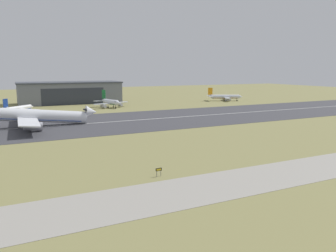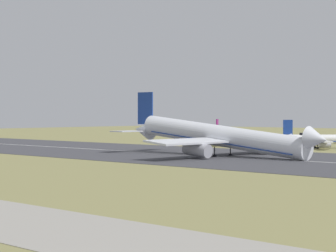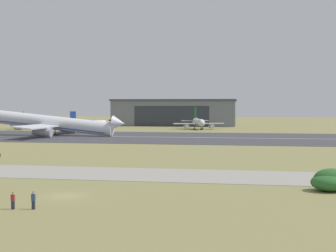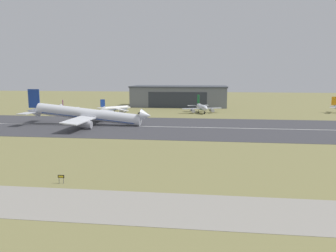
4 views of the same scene
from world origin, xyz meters
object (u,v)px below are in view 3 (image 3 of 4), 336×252
(airplane_parked_far_east, at_px, (90,123))
(spectator_left, at_px, (13,200))
(shrub_clump, at_px, (330,181))
(airplane_parked_east, at_px, (23,122))
(airplane_landing, at_px, (49,123))
(airplane_parked_centre, at_px, (198,123))
(spectator_right, at_px, (33,200))

(airplane_parked_far_east, relative_size, spectator_left, 11.02)
(airplane_parked_far_east, relative_size, shrub_clump, 4.03)
(airplane_parked_east, height_order, airplane_parked_far_east, airplane_parked_east)
(shrub_clump, bearing_deg, airplane_parked_far_east, 119.97)
(airplane_parked_east, distance_m, spectator_left, 167.20)
(airplane_landing, height_order, spectator_left, airplane_landing)
(airplane_parked_centre, height_order, spectator_left, airplane_parked_centre)
(shrub_clump, bearing_deg, spectator_right, -153.84)
(airplane_landing, relative_size, spectator_right, 30.01)
(shrub_clump, bearing_deg, airplane_parked_east, 129.19)
(spectator_left, bearing_deg, airplane_parked_far_east, 106.20)
(shrub_clump, distance_m, spectator_right, 35.95)
(airplane_landing, distance_m, shrub_clump, 121.67)
(airplane_parked_far_east, bearing_deg, shrub_clump, -60.03)
(airplane_landing, bearing_deg, spectator_right, -67.02)
(spectator_right, bearing_deg, airplane_parked_centre, 89.60)
(airplane_parked_far_east, distance_m, spectator_left, 159.14)
(spectator_left, bearing_deg, shrub_clump, 25.21)
(airplane_parked_east, distance_m, shrub_clump, 172.26)
(spectator_left, bearing_deg, airplane_landing, 111.97)
(airplane_landing, xyz_separation_m, airplane_parked_east, (-30.44, 40.52, -1.54))
(airplane_landing, bearing_deg, airplane_parked_east, 126.92)
(spectator_left, bearing_deg, spectator_right, 8.97)
(airplane_parked_far_east, bearing_deg, spectator_left, -73.80)
(airplane_landing, bearing_deg, airplane_parked_centre, 46.15)
(airplane_parked_east, distance_m, spectator_right, 167.86)
(shrub_clump, distance_m, spectator_left, 37.99)
(airplane_parked_far_east, height_order, spectator_left, airplane_parked_far_east)
(spectator_right, bearing_deg, spectator_left, -171.03)
(airplane_landing, bearing_deg, airplane_parked_far_east, 90.48)
(airplane_parked_east, relative_size, spectator_right, 12.57)
(airplane_landing, distance_m, airplane_parked_east, 50.70)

